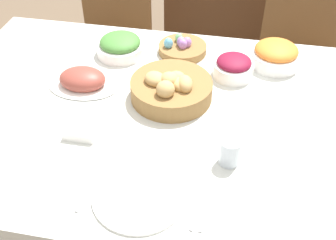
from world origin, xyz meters
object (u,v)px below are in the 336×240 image
at_px(sideboard, 250,6).
at_px(egg_basket, 182,48).
at_px(green_salad_bowl, 120,46).
at_px(spoon, 205,206).
at_px(bread_basket, 171,88).
at_px(fork, 86,188).
at_px(beet_salad_bowl, 234,67).
at_px(carrot_bowl, 276,55).
at_px(chair_far_right, 297,60).
at_px(chair_far_left, 111,41).
at_px(ham_platter, 83,80).
at_px(drinking_cup, 230,152).
at_px(dinner_plate, 139,195).
at_px(butter_dish, 80,133).
at_px(knife, 195,204).

bearing_deg(sideboard, egg_basket, -103.25).
xyz_separation_m(green_salad_bowl, spoon, (0.46, -0.74, -0.04)).
height_order(bread_basket, fork, bread_basket).
distance_m(sideboard, beet_salad_bowl, 1.39).
distance_m(green_salad_bowl, carrot_bowl, 0.65).
xyz_separation_m(sideboard, green_salad_bowl, (-0.54, -1.27, 0.37)).
bearing_deg(sideboard, chair_far_right, -68.74).
relative_size(chair_far_right, fork, 5.12).
height_order(sideboard, beet_salad_bowl, sideboard).
xyz_separation_m(sideboard, carrot_bowl, (0.11, -1.23, 0.38)).
bearing_deg(bread_basket, spoon, -68.53).
bearing_deg(chair_far_left, ham_platter, -75.85).
bearing_deg(egg_basket, drinking_cup, -67.60).
xyz_separation_m(chair_far_left, beet_salad_bowl, (0.72, -0.62, 0.32)).
relative_size(egg_basket, carrot_bowl, 1.00).
bearing_deg(spoon, chair_far_right, 75.93).
distance_m(egg_basket, beet_salad_bowl, 0.27).
relative_size(chair_far_right, drinking_cup, 10.19).
relative_size(fork, spoon, 1.00).
bearing_deg(dinner_plate, beet_salad_bowl, 71.66).
bearing_deg(butter_dish, carrot_bowl, 41.63).
bearing_deg(chair_far_left, chair_far_right, 3.37).
relative_size(ham_platter, drinking_cup, 3.10).
height_order(dinner_plate, butter_dish, butter_dish).
xyz_separation_m(ham_platter, beet_salad_bowl, (0.57, 0.18, 0.02)).
height_order(chair_far_right, bread_basket, chair_far_right).
relative_size(beet_salad_bowl, drinking_cup, 1.79).
distance_m(chair_far_right, beet_salad_bowl, 0.78).
height_order(sideboard, drinking_cup, sideboard).
xyz_separation_m(ham_platter, knife, (0.51, -0.49, -0.02)).
height_order(chair_far_right, green_salad_bowl, chair_far_right).
bearing_deg(green_salad_bowl, carrot_bowl, 3.77).
bearing_deg(sideboard, drinking_cup, -90.93).
relative_size(green_salad_bowl, fork, 1.13).
height_order(ham_platter, green_salad_bowl, green_salad_bowl).
bearing_deg(bread_basket, ham_platter, 178.17).
bearing_deg(chair_far_right, spoon, -106.03).
bearing_deg(carrot_bowl, egg_basket, 177.10).
height_order(fork, butter_dish, butter_dish).
relative_size(fork, butter_dish, 1.69).
bearing_deg(sideboard, bread_basket, -99.99).
bearing_deg(sideboard, carrot_bowl, -84.84).
bearing_deg(green_salad_bowl, knife, -59.96).
xyz_separation_m(chair_far_left, egg_basket, (0.49, -0.49, 0.30)).
bearing_deg(ham_platter, bread_basket, -1.83).
distance_m(egg_basket, dinner_plate, 0.81).
relative_size(dinner_plate, butter_dish, 2.61).
bearing_deg(ham_platter, butter_dish, -72.09).
relative_size(green_salad_bowl, butter_dish, 1.91).
xyz_separation_m(chair_far_right, chair_far_left, (-1.06, -0.00, 0.00)).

